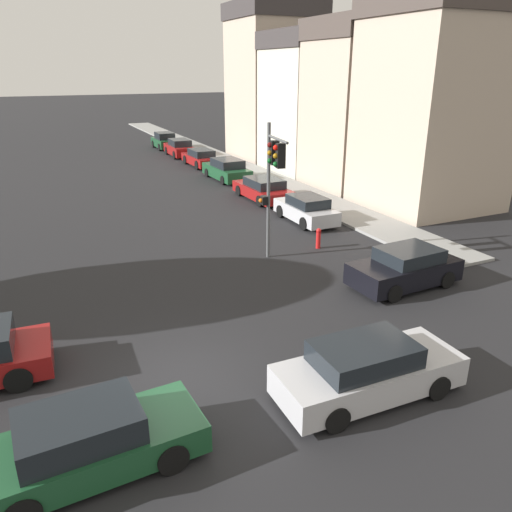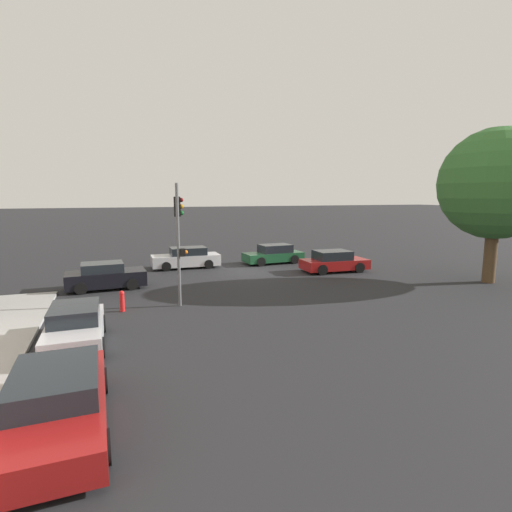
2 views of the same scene
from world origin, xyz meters
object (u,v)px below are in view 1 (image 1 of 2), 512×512
(parked_car_2, at_px, (227,170))
(parked_car_3, at_px, (201,158))
(traffic_signal, at_px, (273,170))
(fire_hydrant, at_px, (318,238))
(parked_car_5, at_px, (165,141))
(crossing_car_2, at_px, (368,370))
(parked_car_0, at_px, (306,209))
(parked_car_4, at_px, (180,148))
(crossing_car_3, at_px, (88,442))
(parked_car_1, at_px, (263,189))
(crossing_car_1, at_px, (405,268))

(parked_car_2, distance_m, parked_car_3, 5.77)
(traffic_signal, relative_size, fire_hydrant, 6.01)
(parked_car_5, bearing_deg, fire_hydrant, 176.84)
(crossing_car_2, bearing_deg, parked_car_2, 76.83)
(parked_car_0, distance_m, parked_car_3, 17.16)
(traffic_signal, distance_m, crossing_car_2, 9.60)
(traffic_signal, relative_size, parked_car_3, 1.21)
(parked_car_4, bearing_deg, traffic_signal, 172.07)
(crossing_car_3, relative_size, parked_car_4, 0.98)
(parked_car_0, bearing_deg, parked_car_1, 0.01)
(crossing_car_2, distance_m, parked_car_1, 19.42)
(crossing_car_2, height_order, crossing_car_3, crossing_car_2)
(crossing_car_1, xyz_separation_m, parked_car_3, (1.10, 25.71, -0.02))
(crossing_car_3, distance_m, parked_car_5, 42.48)
(parked_car_2, bearing_deg, parked_car_0, 177.39)
(crossing_car_2, relative_size, parked_car_4, 1.02)
(traffic_signal, distance_m, parked_car_0, 6.90)
(parked_car_1, distance_m, fire_hydrant, 9.02)
(crossing_car_2, xyz_separation_m, parked_car_3, (6.33, 30.47, -0.02))
(crossing_car_3, xyz_separation_m, parked_car_3, (12.75, 30.15, 0.00))
(crossing_car_2, distance_m, parked_car_3, 31.12)
(crossing_car_2, height_order, parked_car_5, parked_car_5)
(traffic_signal, distance_m, parked_car_2, 16.72)
(fire_hydrant, bearing_deg, parked_car_2, 83.42)
(crossing_car_3, distance_m, parked_car_2, 27.49)
(parked_car_1, xyz_separation_m, parked_car_4, (0.07, 17.43, 0.09))
(crossing_car_2, xyz_separation_m, parked_car_5, (6.18, 40.88, 0.06))
(parked_car_2, distance_m, fire_hydrant, 15.25)
(parked_car_0, height_order, parked_car_5, parked_car_5)
(fire_hydrant, bearing_deg, traffic_signal, -165.48)
(crossing_car_2, distance_m, parked_car_4, 36.39)
(parked_car_3, relative_size, fire_hydrant, 4.98)
(parked_car_5, bearing_deg, traffic_signal, 172.23)
(crossing_car_1, xyz_separation_m, fire_hydrant, (-0.70, 4.80, -0.19))
(parked_car_3, bearing_deg, parked_car_0, 177.69)
(crossing_car_3, relative_size, parked_car_2, 0.93)
(traffic_signal, xyz_separation_m, crossing_car_3, (-8.31, -8.56, -3.18))
(crossing_car_1, distance_m, parked_car_5, 36.14)
(crossing_car_3, bearing_deg, traffic_signal, 42.48)
(crossing_car_1, relative_size, parked_car_4, 0.91)
(traffic_signal, relative_size, parked_car_2, 1.15)
(parked_car_1, relative_size, parked_car_2, 0.99)
(crossing_car_2, distance_m, parked_car_5, 41.35)
(parked_car_0, relative_size, fire_hydrant, 4.39)
(parked_car_1, height_order, parked_car_5, parked_car_5)
(parked_car_5, xyz_separation_m, fire_hydrant, (-1.65, -31.33, -0.25))
(parked_car_0, bearing_deg, crossing_car_2, 155.50)
(traffic_signal, bearing_deg, crossing_car_3, 54.75)
(traffic_signal, relative_size, parked_car_4, 1.22)
(parked_car_4, relative_size, fire_hydrant, 4.93)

